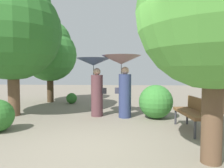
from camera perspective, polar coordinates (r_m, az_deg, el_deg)
name	(u,v)px	position (r m, az deg, el deg)	size (l,w,h in m)	color
ground_plane	(98,150)	(4.28, -3.78, -17.39)	(40.00, 40.00, 0.00)	gray
person_left	(95,75)	(7.15, -4.67, 2.33)	(1.17, 1.17, 1.98)	#563338
person_right	(123,72)	(6.92, 2.90, 3.25)	(1.29, 1.29, 2.05)	navy
park_bench	(194,111)	(5.81, 21.45, -6.86)	(0.64, 1.54, 0.83)	#38383D
tree_near_left	(12,24)	(8.11, -25.58, 14.54)	(3.32, 3.32, 4.99)	brown
tree_mid_left	(50,50)	(10.99, -16.61, 8.74)	(2.65, 2.65, 4.07)	#42301E
bush_path_left	(72,98)	(10.20, -10.94, -3.84)	(0.51, 0.51, 0.51)	#2D6B28
bush_path_right	(156,102)	(6.96, 11.82, -4.73)	(1.10, 1.10, 1.10)	#387F33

